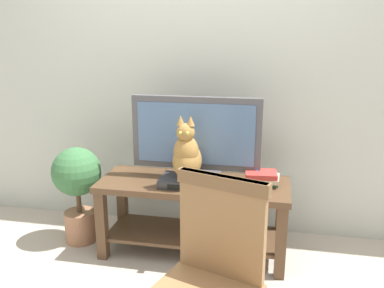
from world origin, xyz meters
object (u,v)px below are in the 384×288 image
at_px(book_stack, 262,178).
at_px(potted_plant, 77,184).
at_px(cat, 187,155).
at_px(tv_stand, 193,204).
at_px(media_box, 187,181).
at_px(wooden_chair, 210,273).
at_px(tv, 196,137).

distance_m(book_stack, potted_plant, 1.38).
bearing_deg(cat, tv_stand, 73.65).
distance_m(media_box, wooden_chair, 1.10).
distance_m(tv_stand, wooden_chair, 1.18).
bearing_deg(book_stack, media_box, -166.32).
distance_m(tv_stand, tv, 0.48).
distance_m(cat, wooden_chair, 1.10).
relative_size(tv, wooden_chair, 0.94).
height_order(tv, book_stack, tv).
xyz_separation_m(tv, cat, (-0.03, -0.18, -0.09)).
bearing_deg(cat, potted_plant, 173.58).
bearing_deg(potted_plant, tv, 5.26).
distance_m(tv_stand, media_box, 0.21).
bearing_deg(tv, tv_stand, -90.02).
bearing_deg(book_stack, tv_stand, -174.44).
relative_size(tv_stand, wooden_chair, 1.36).
distance_m(wooden_chair, book_stack, 1.19).
bearing_deg(tv, book_stack, -5.03).
xyz_separation_m(tv_stand, book_stack, (0.48, 0.05, 0.22)).
bearing_deg(media_box, tv_stand, 69.76).
relative_size(media_box, book_stack, 1.53).
height_order(tv, media_box, tv).
xyz_separation_m(tv_stand, tv, (0.00, 0.09, 0.48)).
distance_m(tv_stand, book_stack, 0.52).
xyz_separation_m(media_box, wooden_chair, (0.32, -1.05, -0.01)).
distance_m(cat, book_stack, 0.55).
xyz_separation_m(tv_stand, wooden_chair, (0.30, -1.13, 0.19)).
bearing_deg(tv_stand, book_stack, 5.56).
bearing_deg(wooden_chair, tv, 103.64).
relative_size(book_stack, potted_plant, 0.32).
distance_m(tv_stand, cat, 0.40).
bearing_deg(book_stack, potted_plant, -178.30).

